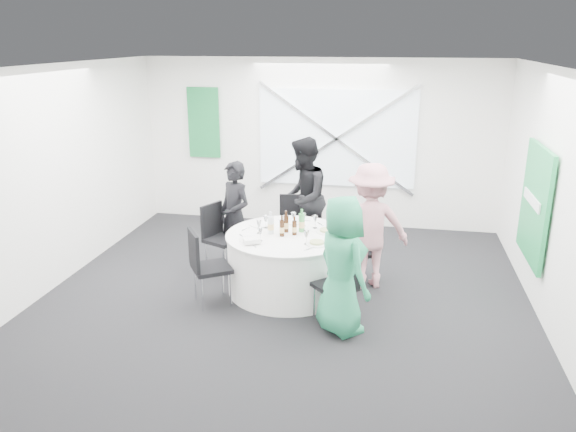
% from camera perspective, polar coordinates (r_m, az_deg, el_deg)
% --- Properties ---
extents(floor, '(6.00, 6.00, 0.00)m').
position_cam_1_polar(floor, '(7.12, -0.30, -8.17)').
color(floor, black).
rests_on(floor, ground).
extents(ceiling, '(6.00, 6.00, 0.00)m').
position_cam_1_polar(ceiling, '(6.41, -0.35, 14.95)').
color(ceiling, white).
rests_on(ceiling, wall_back).
extents(wall_back, '(6.00, 0.00, 6.00)m').
position_cam_1_polar(wall_back, '(9.52, 3.17, 7.38)').
color(wall_back, white).
rests_on(wall_back, floor).
extents(wall_front, '(6.00, 0.00, 6.00)m').
position_cam_1_polar(wall_front, '(3.90, -8.90, -8.56)').
color(wall_front, white).
rests_on(wall_front, floor).
extents(wall_left, '(0.00, 6.00, 6.00)m').
position_cam_1_polar(wall_left, '(7.77, -22.65, 3.63)').
color(wall_left, white).
rests_on(wall_left, floor).
extents(wall_right, '(0.00, 6.00, 6.00)m').
position_cam_1_polar(wall_right, '(6.75, 25.55, 1.27)').
color(wall_right, white).
rests_on(wall_right, floor).
extents(window_panel, '(2.60, 0.03, 1.60)m').
position_cam_1_polar(window_panel, '(9.43, 4.97, 7.85)').
color(window_panel, silver).
rests_on(window_panel, wall_back).
extents(window_brace_a, '(2.63, 0.05, 1.84)m').
position_cam_1_polar(window_brace_a, '(9.39, 4.95, 7.81)').
color(window_brace_a, silver).
rests_on(window_brace_a, window_panel).
extents(window_brace_b, '(2.63, 0.05, 1.84)m').
position_cam_1_polar(window_brace_b, '(9.39, 4.95, 7.81)').
color(window_brace_b, silver).
rests_on(window_brace_b, window_panel).
extents(green_banner, '(0.55, 0.04, 1.20)m').
position_cam_1_polar(green_banner, '(9.88, -8.56, 9.36)').
color(green_banner, '#14642C').
rests_on(green_banner, wall_back).
extents(green_sign, '(0.05, 1.20, 1.40)m').
position_cam_1_polar(green_sign, '(7.35, 23.79, 1.11)').
color(green_sign, '#1A9147').
rests_on(green_sign, wall_right).
extents(banquet_table, '(1.56, 1.56, 0.76)m').
position_cam_1_polar(banquet_table, '(7.14, -0.00, -4.74)').
color(banquet_table, white).
rests_on(banquet_table, floor).
extents(chair_back, '(0.47, 0.48, 0.92)m').
position_cam_1_polar(chair_back, '(8.19, 0.48, -0.56)').
color(chair_back, black).
rests_on(chair_back, floor).
extents(chair_back_left, '(0.57, 0.56, 0.94)m').
position_cam_1_polar(chair_back_left, '(7.78, -7.08, -1.63)').
color(chair_back_left, black).
rests_on(chair_back_left, floor).
extents(chair_back_right, '(0.52, 0.51, 0.84)m').
position_cam_1_polar(chair_back_right, '(7.46, 7.89, -3.04)').
color(chair_back_right, black).
rests_on(chair_back_right, floor).
extents(chair_front_right, '(0.58, 0.58, 0.90)m').
position_cam_1_polar(chair_front_right, '(6.28, 5.24, -6.67)').
color(chair_front_right, black).
rests_on(chair_front_right, floor).
extents(chair_front_left, '(0.60, 0.60, 0.95)m').
position_cam_1_polar(chair_front_left, '(6.77, -8.50, -4.62)').
color(chair_front_left, black).
rests_on(chair_front_left, floor).
extents(person_man_back_left, '(0.66, 0.62, 1.52)m').
position_cam_1_polar(person_man_back_left, '(7.77, -5.42, 0.03)').
color(person_man_back_left, black).
rests_on(person_man_back_left, floor).
extents(person_man_back, '(0.48, 0.86, 1.77)m').
position_cam_1_polar(person_man_back, '(8.12, 1.53, 1.82)').
color(person_man_back, black).
rests_on(person_man_back, floor).
extents(person_woman_pink, '(1.16, 0.80, 1.63)m').
position_cam_1_polar(person_woman_pink, '(7.21, 8.31, -1.04)').
color(person_woman_pink, '#C47F89').
rests_on(person_woman_pink, floor).
extents(person_woman_green, '(0.86, 0.90, 1.55)m').
position_cam_1_polar(person_woman_green, '(6.07, 5.50, -5.02)').
color(person_woman_green, '#289262').
rests_on(person_woman_green, floor).
extents(plate_back, '(0.28, 0.28, 0.01)m').
position_cam_1_polar(plate_back, '(7.47, 0.50, -0.56)').
color(plate_back, white).
rests_on(plate_back, banquet_table).
extents(plate_back_left, '(0.29, 0.29, 0.01)m').
position_cam_1_polar(plate_back_left, '(7.37, -2.85, -0.83)').
color(plate_back_left, white).
rests_on(plate_back_left, banquet_table).
extents(plate_back_right, '(0.26, 0.26, 0.04)m').
position_cam_1_polar(plate_back_right, '(7.09, 3.93, -1.53)').
color(plate_back_right, white).
rests_on(plate_back_right, banquet_table).
extents(plate_front_right, '(0.26, 0.26, 0.04)m').
position_cam_1_polar(plate_front_right, '(6.68, 2.94, -2.77)').
color(plate_front_right, white).
rests_on(plate_front_right, banquet_table).
extents(plate_front_left, '(0.26, 0.26, 0.01)m').
position_cam_1_polar(plate_front_left, '(6.82, -3.91, -2.41)').
color(plate_front_left, white).
rests_on(plate_front_left, banquet_table).
extents(napkin, '(0.23, 0.21, 0.05)m').
position_cam_1_polar(napkin, '(6.69, -3.71, -2.51)').
color(napkin, white).
rests_on(napkin, plate_front_left).
extents(beer_bottle_a, '(0.06, 0.06, 0.28)m').
position_cam_1_polar(beer_bottle_a, '(7.07, -0.22, -0.76)').
color(beer_bottle_a, '#371B0A').
rests_on(beer_bottle_a, banquet_table).
extents(beer_bottle_b, '(0.06, 0.06, 0.28)m').
position_cam_1_polar(beer_bottle_b, '(7.05, -0.18, -0.81)').
color(beer_bottle_b, '#371B0A').
rests_on(beer_bottle_b, banquet_table).
extents(beer_bottle_c, '(0.06, 0.06, 0.24)m').
position_cam_1_polar(beer_bottle_c, '(6.96, 0.65, -1.22)').
color(beer_bottle_c, '#371B0A').
rests_on(beer_bottle_c, banquet_table).
extents(beer_bottle_d, '(0.06, 0.06, 0.27)m').
position_cam_1_polar(beer_bottle_d, '(6.91, -0.62, -1.26)').
color(beer_bottle_d, '#371B0A').
rests_on(beer_bottle_d, banquet_table).
extents(green_water_bottle, '(0.08, 0.08, 0.30)m').
position_cam_1_polar(green_water_bottle, '(7.07, 1.40, -0.70)').
color(green_water_bottle, green).
rests_on(green_water_bottle, banquet_table).
extents(clear_water_bottle, '(0.08, 0.08, 0.28)m').
position_cam_1_polar(clear_water_bottle, '(7.01, -1.77, -0.92)').
color(clear_water_bottle, silver).
rests_on(clear_water_bottle, banquet_table).
extents(wine_glass_a, '(0.07, 0.07, 0.17)m').
position_cam_1_polar(wine_glass_a, '(7.31, 0.57, 0.01)').
color(wine_glass_a, white).
rests_on(wine_glass_a, banquet_table).
extents(wine_glass_b, '(0.07, 0.07, 0.17)m').
position_cam_1_polar(wine_glass_b, '(7.28, 1.57, -0.06)').
color(wine_glass_b, white).
rests_on(wine_glass_b, banquet_table).
extents(wine_glass_c, '(0.07, 0.07, 0.17)m').
position_cam_1_polar(wine_glass_c, '(6.75, -2.84, -1.54)').
color(wine_glass_c, white).
rests_on(wine_glass_c, banquet_table).
extents(wine_glass_d, '(0.07, 0.07, 0.17)m').
position_cam_1_polar(wine_glass_d, '(7.20, -2.29, -0.28)').
color(wine_glass_d, white).
rests_on(wine_glass_d, banquet_table).
extents(wine_glass_e, '(0.07, 0.07, 0.17)m').
position_cam_1_polar(wine_glass_e, '(7.20, 2.78, -0.29)').
color(wine_glass_e, white).
rests_on(wine_glass_e, banquet_table).
extents(wine_glass_f, '(0.07, 0.07, 0.17)m').
position_cam_1_polar(wine_glass_f, '(6.64, 1.87, -1.85)').
color(wine_glass_f, white).
rests_on(wine_glass_f, banquet_table).
extents(wine_glass_g, '(0.07, 0.07, 0.17)m').
position_cam_1_polar(wine_glass_g, '(7.01, -2.97, -0.80)').
color(wine_glass_g, white).
rests_on(wine_glass_g, banquet_table).
extents(fork_a, '(0.09, 0.14, 0.01)m').
position_cam_1_polar(fork_a, '(7.48, -2.26, -0.57)').
color(fork_a, silver).
rests_on(fork_a, banquet_table).
extents(knife_a, '(0.08, 0.14, 0.01)m').
position_cam_1_polar(knife_a, '(7.21, -4.32, -1.33)').
color(knife_a, silver).
rests_on(knife_a, banquet_table).
extents(fork_b, '(0.10, 0.13, 0.01)m').
position_cam_1_polar(fork_b, '(6.52, 2.14, -3.39)').
color(fork_b, silver).
rests_on(fork_b, banquet_table).
extents(knife_b, '(0.10, 0.13, 0.01)m').
position_cam_1_polar(knife_b, '(6.77, 4.29, -2.62)').
color(knife_b, silver).
rests_on(knife_b, banquet_table).
extents(fork_c, '(0.15, 0.03, 0.01)m').
position_cam_1_polar(fork_c, '(7.51, 1.74, -0.49)').
color(fork_c, silver).
rests_on(fork_c, banquet_table).
extents(knife_c, '(0.15, 0.02, 0.01)m').
position_cam_1_polar(knife_c, '(7.55, -0.52, -0.39)').
color(knife_c, silver).
rests_on(knife_c, banquet_table).
extents(fork_d, '(0.10, 0.13, 0.01)m').
position_cam_1_polar(fork_d, '(6.95, -4.70, -2.07)').
color(fork_d, silver).
rests_on(fork_d, banquet_table).
extents(knife_d, '(0.11, 0.13, 0.01)m').
position_cam_1_polar(knife_d, '(6.64, -3.52, -3.03)').
color(knife_d, silver).
rests_on(knife_d, banquet_table).
extents(fork_e, '(0.09, 0.14, 0.01)m').
position_cam_1_polar(fork_e, '(7.05, 4.68, -1.78)').
color(fork_e, silver).
rests_on(fork_e, banquet_table).
extents(knife_e, '(0.10, 0.13, 0.01)m').
position_cam_1_polar(knife_e, '(7.38, 3.31, -0.83)').
color(knife_e, silver).
rests_on(knife_e, banquet_table).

